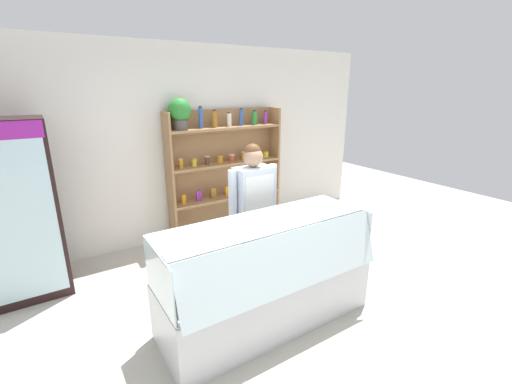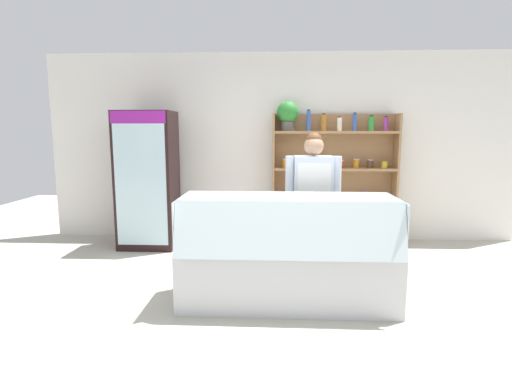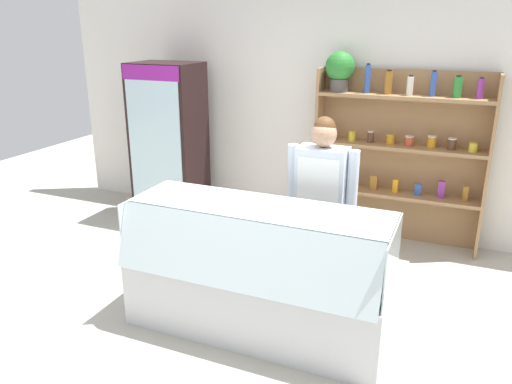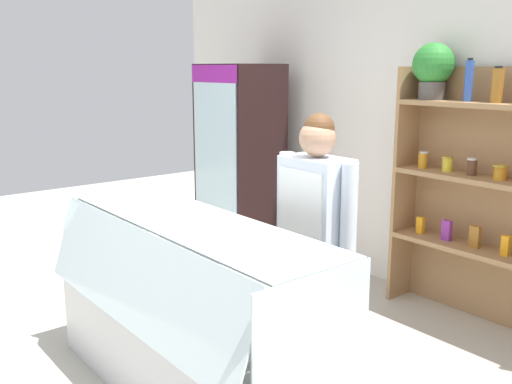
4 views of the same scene
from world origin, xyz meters
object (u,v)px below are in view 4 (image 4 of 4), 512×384
object	(u,v)px
shelving_unit	(501,171)
drinks_fridge	(239,161)
deli_display_case	(190,342)
shop_clerk	(315,227)

from	to	relation	value
shelving_unit	drinks_fridge	bearing A→B (deg)	-171.32
drinks_fridge	shelving_unit	xyz separation A→B (m)	(2.47, 0.38, 0.21)
shelving_unit	deli_display_case	distance (m)	2.36
shop_clerk	shelving_unit	bearing A→B (deg)	77.75
shelving_unit	shop_clerk	distance (m)	1.50
drinks_fridge	deli_display_case	size ratio (longest dim) A/B	0.94
deli_display_case	shop_clerk	xyz separation A→B (m)	(0.29, 0.68, 0.61)
drinks_fridge	deli_display_case	bearing A→B (deg)	-43.33
shelving_unit	deli_display_case	bearing A→B (deg)	-105.84
drinks_fridge	shelving_unit	world-z (taller)	shelving_unit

